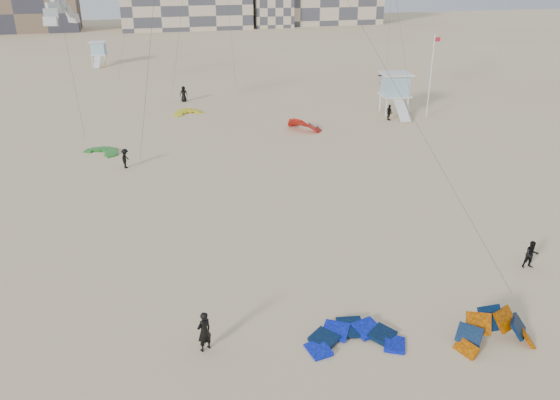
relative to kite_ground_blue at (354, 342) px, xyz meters
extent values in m
plane|color=beige|center=(-2.87, -0.03, 0.00)|extent=(320.00, 320.00, 0.00)
imported|color=black|center=(-6.42, 1.25, 0.95)|extent=(0.83, 0.73, 1.90)
imported|color=black|center=(11.74, 3.46, 0.80)|extent=(0.88, 0.75, 1.60)
imported|color=black|center=(-9.38, 25.75, 0.81)|extent=(0.94, 1.19, 1.62)
imported|color=black|center=(17.82, 33.61, 0.85)|extent=(0.53, 1.03, 1.69)
imported|color=black|center=(-2.29, 47.98, 0.94)|extent=(0.92, 0.61, 1.87)
imported|color=black|center=(25.50, 51.55, 0.90)|extent=(1.14, 1.74, 1.80)
cylinder|color=#3F3F3F|center=(-7.26, 20.17, 7.91)|extent=(2.01, 8.18, 13.84)
cylinder|color=#3F3F3F|center=(7.47, 14.03, 9.13)|extent=(1.24, 27.50, 16.28)
cylinder|color=#3F3F3F|center=(-13.21, 34.03, 6.08)|extent=(0.95, 4.55, 10.17)
cylinder|color=#3F3F3F|center=(18.68, 33.84, 8.33)|extent=(0.86, 9.49, 14.67)
cylinder|color=#3F3F3F|center=(-7.93, 63.40, 8.05)|extent=(3.81, 7.25, 14.12)
cube|color=white|center=(19.69, 36.36, 2.02)|extent=(3.44, 3.44, 0.15)
cube|color=#9BC1D4|center=(19.69, 36.36, 3.18)|extent=(2.82, 2.82, 2.16)
cube|color=white|center=(19.69, 36.36, 4.34)|extent=(3.56, 3.56, 0.17)
cube|color=white|center=(19.69, 33.44, 0.97)|extent=(1.52, 3.19, 1.79)
cube|color=white|center=(-12.75, 77.72, 1.72)|extent=(2.93, 2.93, 0.13)
cube|color=#9BC1D4|center=(-12.75, 77.72, 2.71)|extent=(2.41, 2.41, 1.84)
cube|color=white|center=(-12.75, 77.72, 3.70)|extent=(3.04, 3.04, 0.15)
cube|color=white|center=(-12.75, 75.23, 0.83)|extent=(1.30, 2.72, 1.53)
cylinder|color=white|center=(22.36, 33.74, 4.35)|extent=(0.11, 0.11, 8.71)
cube|color=red|center=(22.68, 33.74, 8.16)|extent=(0.65, 0.02, 0.44)
cube|color=beige|center=(7.13, 129.97, 6.00)|extent=(32.00, 16.00, 12.00)
cube|color=beige|center=(29.13, 127.97, 5.00)|extent=(10.00, 10.00, 10.00)
camera|label=1|loc=(-8.34, -18.00, 15.35)|focal=35.00mm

